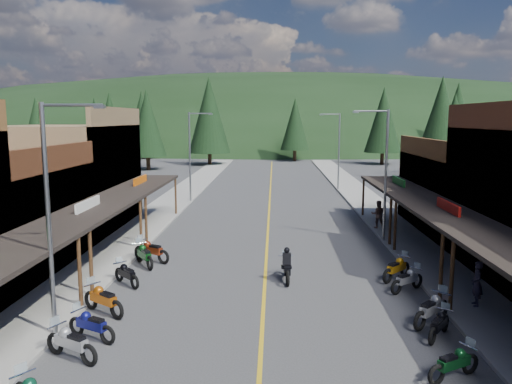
# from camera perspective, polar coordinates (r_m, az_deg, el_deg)

# --- Properties ---
(ground) EXTENTS (220.00, 220.00, 0.00)m
(ground) POSITION_cam_1_polar(r_m,az_deg,el_deg) (23.23, 1.02, -10.36)
(ground) COLOR #38383A
(ground) RESTS_ON ground
(centerline) EXTENTS (0.15, 90.00, 0.01)m
(centerline) POSITION_cam_1_polar(r_m,az_deg,el_deg) (42.65, 1.53, -1.67)
(centerline) COLOR gold
(centerline) RESTS_ON ground
(sidewalk_west) EXTENTS (3.40, 94.00, 0.15)m
(sidewalk_west) POSITION_cam_1_polar(r_m,az_deg,el_deg) (43.60, -9.98, -1.49)
(sidewalk_west) COLOR gray
(sidewalk_west) RESTS_ON ground
(sidewalk_east) EXTENTS (3.40, 94.00, 0.15)m
(sidewalk_east) POSITION_cam_1_polar(r_m,az_deg,el_deg) (43.44, 13.09, -1.61)
(sidewalk_east) COLOR gray
(sidewalk_east) RESTS_ON ground
(shop_west_3) EXTENTS (10.90, 10.20, 8.20)m
(shop_west_3) POSITION_cam_1_polar(r_m,az_deg,el_deg) (36.40, -20.86, 1.62)
(shop_west_3) COLOR brown
(shop_west_3) RESTS_ON ground
(shop_east_3) EXTENTS (10.90, 10.20, 6.20)m
(shop_east_3) POSITION_cam_1_polar(r_m,az_deg,el_deg) (36.21, 23.72, -0.15)
(shop_east_3) COLOR #4C2D16
(shop_east_3) RESTS_ON ground
(streetlight_0) EXTENTS (2.16, 0.18, 8.00)m
(streetlight_0) POSITION_cam_1_polar(r_m,az_deg,el_deg) (17.86, -22.26, -1.95)
(streetlight_0) COLOR gray
(streetlight_0) RESTS_ON ground
(streetlight_1) EXTENTS (2.16, 0.18, 8.00)m
(streetlight_1) POSITION_cam_1_polar(r_m,az_deg,el_deg) (44.70, -7.39, 4.48)
(streetlight_1) COLOR gray
(streetlight_1) RESTS_ON ground
(streetlight_2) EXTENTS (2.16, 0.18, 8.00)m
(streetlight_2) POSITION_cam_1_polar(r_m,az_deg,el_deg) (30.85, 14.37, 2.54)
(streetlight_2) COLOR gray
(streetlight_2) RESTS_ON ground
(streetlight_3) EXTENTS (2.16, 0.18, 8.00)m
(streetlight_3) POSITION_cam_1_polar(r_m,az_deg,el_deg) (52.49, 9.30, 5.01)
(streetlight_3) COLOR gray
(streetlight_3) RESTS_ON ground
(ridge_hill) EXTENTS (310.00, 140.00, 60.00)m
(ridge_hill) POSITION_cam_1_polar(r_m,az_deg,el_deg) (157.17, 1.96, 5.69)
(ridge_hill) COLOR black
(ridge_hill) RESTS_ON ground
(pine_0) EXTENTS (5.04, 5.04, 11.00)m
(pine_0) POSITION_cam_1_polar(r_m,az_deg,el_deg) (93.21, -23.78, 7.10)
(pine_0) COLOR black
(pine_0) RESTS_ON ground
(pine_1) EXTENTS (5.88, 5.88, 12.50)m
(pine_1) POSITION_cam_1_polar(r_m,az_deg,el_deg) (95.17, -12.88, 8.07)
(pine_1) COLOR black
(pine_1) RESTS_ON ground
(pine_2) EXTENTS (6.72, 6.72, 14.00)m
(pine_2) POSITION_cam_1_polar(r_m,az_deg,el_deg) (80.66, -5.37, 8.75)
(pine_2) COLOR black
(pine_2) RESTS_ON ground
(pine_3) EXTENTS (5.04, 5.04, 11.00)m
(pine_3) POSITION_cam_1_polar(r_m,az_deg,el_deg) (88.07, 4.48, 7.75)
(pine_3) COLOR black
(pine_3) RESTS_ON ground
(pine_4) EXTENTS (5.88, 5.88, 12.50)m
(pine_4) POSITION_cam_1_polar(r_m,az_deg,el_deg) (83.86, 14.36, 8.00)
(pine_4) COLOR black
(pine_4) RESTS_ON ground
(pine_5) EXTENTS (6.72, 6.72, 14.00)m
(pine_5) POSITION_cam_1_polar(r_m,az_deg,el_deg) (99.82, 22.00, 8.11)
(pine_5) COLOR black
(pine_5) RESTS_ON ground
(pine_7) EXTENTS (5.88, 5.88, 12.50)m
(pine_7) POSITION_cam_1_polar(r_m,az_deg,el_deg) (103.21, -16.36, 7.95)
(pine_7) COLOR black
(pine_7) RESTS_ON ground
(pine_8) EXTENTS (4.48, 4.48, 10.00)m
(pine_8) POSITION_cam_1_polar(r_m,az_deg,el_deg) (65.93, -17.89, 6.71)
(pine_8) COLOR black
(pine_8) RESTS_ON ground
(pine_9) EXTENTS (4.93, 4.93, 10.80)m
(pine_9) POSITION_cam_1_polar(r_m,az_deg,el_deg) (71.03, 21.67, 6.95)
(pine_9) COLOR black
(pine_9) RESTS_ON ground
(pine_10) EXTENTS (5.38, 5.38, 11.60)m
(pine_10) POSITION_cam_1_polar(r_m,az_deg,el_deg) (74.31, -12.35, 7.69)
(pine_10) COLOR black
(pine_10) RESTS_ON ground
(pine_11) EXTENTS (5.82, 5.82, 12.40)m
(pine_11) POSITION_cam_1_polar(r_m,az_deg,el_deg) (63.11, 20.38, 7.64)
(pine_11) COLOR black
(pine_11) RESTS_ON ground
(bike_west_4) EXTENTS (2.25, 1.66, 1.24)m
(bike_west_4) POSITION_cam_1_polar(r_m,az_deg,el_deg) (17.15, -20.38, -15.71)
(bike_west_4) COLOR #9B9CA0
(bike_west_4) RESTS_ON ground
(bike_west_5) EXTENTS (2.15, 1.55, 1.18)m
(bike_west_5) POSITION_cam_1_polar(r_m,az_deg,el_deg) (18.34, -18.31, -14.09)
(bike_west_5) COLOR navy
(bike_west_5) RESTS_ON ground
(bike_west_6) EXTENTS (2.31, 1.95, 1.31)m
(bike_west_6) POSITION_cam_1_polar(r_m,az_deg,el_deg) (20.40, -17.07, -11.51)
(bike_west_6) COLOR #AE510C
(bike_west_6) RESTS_ON ground
(bike_west_7) EXTENTS (1.90, 1.91, 1.15)m
(bike_west_7) POSITION_cam_1_polar(r_m,az_deg,el_deg) (23.47, -14.58, -8.96)
(bike_west_7) COLOR black
(bike_west_7) RESTS_ON ground
(bike_west_8) EXTENTS (1.89, 2.31, 1.30)m
(bike_west_8) POSITION_cam_1_polar(r_m,az_deg,el_deg) (26.15, -12.66, -6.93)
(bike_west_8) COLOR #0C3C12
(bike_west_8) RESTS_ON ground
(bike_west_9) EXTENTS (2.40, 1.81, 1.32)m
(bike_west_9) POSITION_cam_1_polar(r_m,az_deg,el_deg) (26.88, -11.88, -6.45)
(bike_west_9) COLOR maroon
(bike_west_9) RESTS_ON ground
(bike_east_4) EXTENTS (1.99, 1.51, 1.10)m
(bike_east_4) POSITION_cam_1_polar(r_m,az_deg,el_deg) (16.17, 21.70, -17.59)
(bike_east_4) COLOR #0B3817
(bike_east_4) RESTS_ON ground
(bike_east_5) EXTENTS (1.59, 1.87, 1.06)m
(bike_east_5) POSITION_cam_1_polar(r_m,az_deg,el_deg) (18.70, 20.20, -13.93)
(bike_east_5) COLOR black
(bike_east_5) RESTS_ON ground
(bike_east_6) EXTENTS (2.15, 2.13, 1.30)m
(bike_east_6) POSITION_cam_1_polar(r_m,az_deg,el_deg) (19.69, 19.45, -12.38)
(bike_east_6) COLOR gray
(bike_east_6) RESTS_ON ground
(bike_east_7) EXTENTS (2.00, 1.76, 1.15)m
(bike_east_7) POSITION_cam_1_polar(r_m,az_deg,el_deg) (22.94, 16.89, -9.47)
(bike_east_7) COLOR #97989C
(bike_east_7) RESTS_ON ground
(bike_east_8) EXTENTS (2.02, 2.06, 1.24)m
(bike_east_8) POSITION_cam_1_polar(r_m,az_deg,el_deg) (24.35, 15.78, -8.27)
(bike_east_8) COLOR #C57E0E
(bike_east_8) RESTS_ON ground
(rider_on_bike) EXTENTS (0.83, 2.22, 1.67)m
(rider_on_bike) POSITION_cam_1_polar(r_m,az_deg,el_deg) (23.37, 3.51, -8.54)
(rider_on_bike) COLOR black
(rider_on_bike) RESTS_ON ground
(pedestrian_east_a) EXTENTS (0.51, 0.71, 1.80)m
(pedestrian_east_a) POSITION_cam_1_polar(r_m,az_deg,el_deg) (21.73, 23.93, -9.53)
(pedestrian_east_a) COLOR #252132
(pedestrian_east_a) RESTS_ON sidewalk_east
(pedestrian_east_b) EXTENTS (0.94, 0.58, 1.87)m
(pedestrian_east_b) POSITION_cam_1_polar(r_m,az_deg,el_deg) (34.59, 13.76, -2.48)
(pedestrian_east_b) COLOR brown
(pedestrian_east_b) RESTS_ON sidewalk_east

